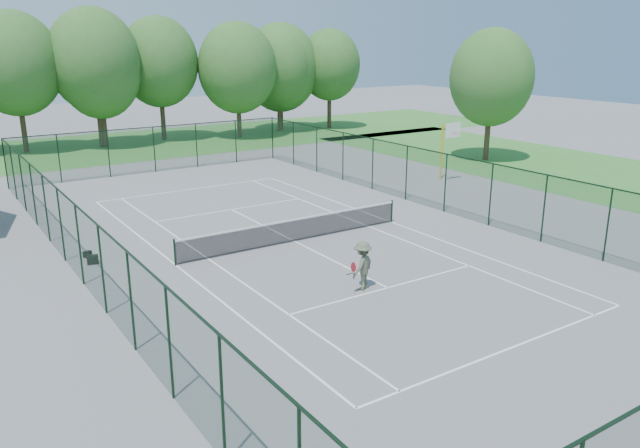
{
  "coord_description": "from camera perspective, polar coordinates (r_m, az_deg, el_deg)",
  "views": [
    {
      "loc": [
        -13.47,
        -22.37,
        8.57
      ],
      "look_at": [
        0.0,
        -2.0,
        1.3
      ],
      "focal_mm": 35.0,
      "sensor_mm": 36.0,
      "label": 1
    }
  ],
  "objects": [
    {
      "name": "ground",
      "position": [
        27.48,
        -2.3,
        -1.6
      ],
      "size": [
        140.0,
        140.0,
        0.0
      ],
      "primitive_type": "plane",
      "color": "slate",
      "rests_on": "ground"
    },
    {
      "name": "grass_far",
      "position": [
        54.75,
        -18.95,
        6.69
      ],
      "size": [
        80.0,
        16.0,
        0.01
      ],
      "primitive_type": "cube",
      "color": "#3B8131",
      "rests_on": "ground"
    },
    {
      "name": "grass_side",
      "position": [
        46.62,
        21.08,
        4.88
      ],
      "size": [
        14.0,
        40.0,
        0.01
      ],
      "primitive_type": "cube",
      "color": "#3B8131",
      "rests_on": "ground"
    },
    {
      "name": "court_lines",
      "position": [
        27.48,
        -2.3,
        -1.6
      ],
      "size": [
        11.05,
        23.85,
        0.01
      ],
      "color": "white",
      "rests_on": "ground"
    },
    {
      "name": "tennis_net",
      "position": [
        27.31,
        -2.32,
        -0.46
      ],
      "size": [
        11.08,
        0.08,
        1.1
      ],
      "color": "black",
      "rests_on": "ground"
    },
    {
      "name": "fence_enclosure",
      "position": [
        27.04,
        -2.34,
        1.54
      ],
      "size": [
        18.05,
        36.05,
        3.02
      ],
      "color": "#1B3B23",
      "rests_on": "ground"
    },
    {
      "name": "tree_line_far",
      "position": [
        54.14,
        -19.55,
        12.93
      ],
      "size": [
        39.4,
        6.4,
        9.7
      ],
      "color": "#493625",
      "rests_on": "ground"
    },
    {
      "name": "basketball_goal",
      "position": [
        39.72,
        11.62,
        7.56
      ],
      "size": [
        1.2,
        1.43,
        3.65
      ],
      "color": "gold",
      "rests_on": "ground"
    },
    {
      "name": "tree_side",
      "position": [
        47.13,
        15.42,
        12.77
      ],
      "size": [
        5.92,
        5.92,
        9.38
      ],
      "color": "#493625",
      "rests_on": "ground"
    },
    {
      "name": "sports_bag_a",
      "position": [
        26.32,
        -20.07,
        -3.07
      ],
      "size": [
        0.48,
        0.34,
        0.35
      ],
      "primitive_type": "cube",
      "rotation": [
        0.0,
        0.0,
        -0.19
      ],
      "color": "black",
      "rests_on": "ground"
    },
    {
      "name": "sports_bag_b",
      "position": [
        27.21,
        -20.49,
        -2.59
      ],
      "size": [
        0.36,
        0.27,
        0.25
      ],
      "primitive_type": "cube",
      "rotation": [
        0.0,
        0.0,
        0.24
      ],
      "color": "black",
      "rests_on": "ground"
    },
    {
      "name": "tennis_player",
      "position": [
        22.1,
        3.91,
        -3.82
      ],
      "size": [
        2.19,
        1.07,
        1.77
      ],
      "color": "#545A41",
      "rests_on": "ground"
    }
  ]
}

